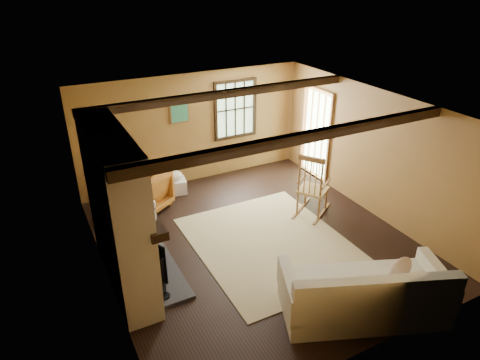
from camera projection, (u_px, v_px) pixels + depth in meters
ground at (255, 240)px, 7.52m from camera, size 5.50×5.50×0.00m
room_envelope at (260, 147)px, 7.09m from camera, size 5.02×5.52×2.44m
fireplace at (120, 217)px, 6.12m from camera, size 1.02×2.30×2.40m
rug at (270, 243)px, 7.44m from camera, size 2.50×3.00×0.01m
rocking_chair at (312, 189)px, 8.13m from camera, size 1.02×0.90×1.26m
sofa at (365, 296)px, 5.79m from camera, size 2.41×1.73×0.89m
firewood_pile at (118, 196)px, 8.73m from camera, size 0.67×0.12×0.24m
laundry_basket at (174, 186)px, 9.06m from camera, size 0.56×0.46×0.30m
basket_pillow at (173, 176)px, 8.95m from camera, size 0.47×0.42×0.19m
armchair at (144, 191)px, 8.34m from camera, size 1.17×1.18×0.78m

